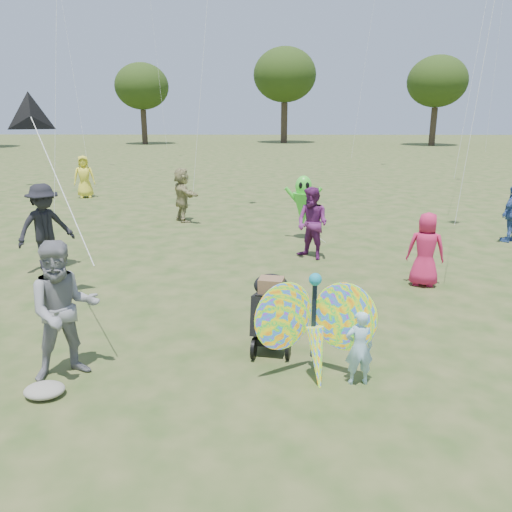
{
  "coord_description": "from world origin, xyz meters",
  "views": [
    {
      "loc": [
        -0.04,
        -6.23,
        3.3
      ],
      "look_at": [
        -0.2,
        1.5,
        1.1
      ],
      "focal_mm": 35.0,
      "sensor_mm": 36.0,
      "label": 1
    }
  ],
  "objects": [
    {
      "name": "grey_bag",
      "position": [
        -2.72,
        -0.92,
        0.08
      ],
      "size": [
        0.49,
        0.4,
        0.16
      ],
      "primitive_type": "ellipsoid",
      "color": "gray",
      "rests_on": "ground"
    },
    {
      "name": "jogging_stroller",
      "position": [
        0.04,
        0.5,
        0.61
      ],
      "size": [
        0.6,
        1.09,
        1.09
      ],
      "rotation": [
        0.0,
        0.0,
        -0.17
      ],
      "color": "black",
      "rests_on": "ground"
    },
    {
      "name": "crowd_d",
      "position": [
        -2.7,
        9.38,
        0.85
      ],
      "size": [
        1.22,
        1.62,
        1.7
      ],
      "primitive_type": "imported",
      "rotation": [
        0.0,
        0.0,
        2.09
      ],
      "color": "#99905E",
      "rests_on": "ground"
    },
    {
      "name": "butterfly_kite",
      "position": [
        0.59,
        -0.46,
        0.7
      ],
      "size": [
        1.74,
        0.75,
        1.63
      ],
      "color": "#F6263E",
      "rests_on": "ground"
    },
    {
      "name": "crowd_g",
      "position": [
        -7.47,
        14.01,
        0.85
      ],
      "size": [
        0.96,
        0.77,
        1.7
      ],
      "primitive_type": "imported",
      "rotation": [
        0.0,
        0.0,
        0.32
      ],
      "color": "yellow",
      "rests_on": "ground"
    },
    {
      "name": "ground",
      "position": [
        0.0,
        0.0,
        0.0
      ],
      "size": [
        160.0,
        160.0,
        0.0
      ],
      "primitive_type": "plane",
      "color": "#51592B",
      "rests_on": "ground"
    },
    {
      "name": "adult_man",
      "position": [
        -2.59,
        -0.4,
        0.91
      ],
      "size": [
        1.11,
        1.03,
        1.82
      ],
      "primitive_type": "imported",
      "rotation": [
        0.0,
        0.0,
        0.49
      ],
      "color": "gray",
      "rests_on": "ground"
    },
    {
      "name": "tree_line",
      "position": [
        3.67,
        44.99,
        6.86
      ],
      "size": [
        91.78,
        33.6,
        10.79
      ],
      "color": "#3A2D21",
      "rests_on": "ground"
    },
    {
      "name": "crowd_b",
      "position": [
        -4.83,
        4.2,
        0.95
      ],
      "size": [
        1.35,
        1.37,
        1.89
      ],
      "primitive_type": "imported",
      "rotation": [
        0.0,
        0.0,
        0.81
      ],
      "color": "black",
      "rests_on": "ground"
    },
    {
      "name": "delta_kite_rig",
      "position": [
        -3.84,
        2.03,
        3.25
      ],
      "size": [
        2.12,
        2.68,
        2.21
      ],
      "color": "black",
      "rests_on": "ground"
    },
    {
      "name": "crowd_e",
      "position": [
        1.04,
        5.19,
        0.85
      ],
      "size": [
        1.04,
        1.03,
        1.69
      ],
      "primitive_type": "imported",
      "rotation": [
        0.0,
        0.0,
        5.55
      ],
      "color": "#692363",
      "rests_on": "ground"
    },
    {
      "name": "crowd_a",
      "position": [
        3.11,
        3.31,
        0.74
      ],
      "size": [
        0.82,
        0.65,
        1.48
      ],
      "primitive_type": "imported",
      "rotation": [
        0.0,
        0.0,
        2.87
      ],
      "color": "#C61F4E",
      "rests_on": "ground"
    },
    {
      "name": "alien_kite",
      "position": [
        0.95,
        7.09,
        0.97
      ],
      "size": [
        1.12,
        0.69,
        1.74
      ],
      "color": "#45DF34",
      "rests_on": "ground"
    },
    {
      "name": "child_girl",
      "position": [
        1.13,
        -0.54,
        0.5
      ],
      "size": [
        0.39,
        0.28,
        1.0
      ],
      "primitive_type": "imported",
      "rotation": [
        0.0,
        0.0,
        3.26
      ],
      "color": "#9CCADE",
      "rests_on": "ground"
    }
  ]
}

